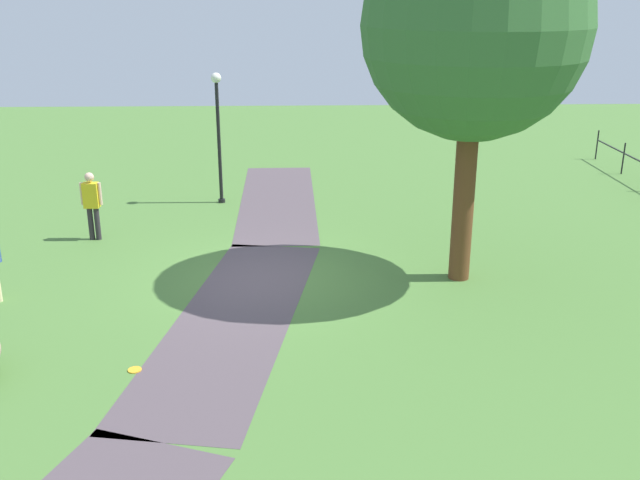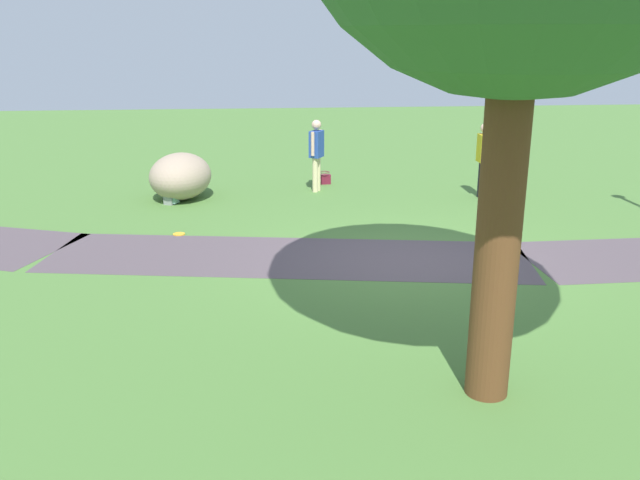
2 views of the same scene
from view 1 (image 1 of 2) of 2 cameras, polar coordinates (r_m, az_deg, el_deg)
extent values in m
plane|color=#4C7736|center=(15.47, -4.29, -3.02)|extent=(48.00, 48.00, 0.00)
cube|color=#52464C|center=(21.13, -3.36, 3.18)|extent=(8.03, 2.23, 0.01)
cube|color=#52464C|center=(13.72, -6.71, -6.10)|extent=(8.24, 3.42, 0.01)
cylinder|color=brown|center=(15.15, 11.31, 3.46)|extent=(0.44, 0.44, 3.64)
sphere|color=#386933|center=(14.61, 12.20, 16.25)|extent=(4.41, 4.41, 4.41)
cylinder|color=black|center=(21.06, -7.77, 3.10)|extent=(0.20, 0.20, 0.10)
cylinder|color=black|center=(20.67, -7.98, 7.51)|extent=(0.10, 0.10, 3.40)
sphere|color=white|center=(20.38, -8.22, 12.58)|extent=(0.28, 0.28, 0.28)
cylinder|color=#2C272D|center=(18.48, -17.19, 1.26)|extent=(0.13, 0.13, 0.82)
cylinder|color=#2C272D|center=(18.53, -17.66, 1.26)|extent=(0.13, 0.13, 0.82)
cube|color=yellow|center=(18.30, -17.65, 3.40)|extent=(0.25, 0.37, 0.62)
cylinder|color=beige|center=(18.23, -17.00, 3.51)|extent=(0.08, 0.08, 0.55)
cylinder|color=beige|center=(18.36, -18.31, 3.49)|extent=(0.08, 0.08, 0.55)
sphere|color=beige|center=(18.19, -17.79, 4.76)|extent=(0.22, 0.22, 0.22)
cylinder|color=gold|center=(12.24, -14.44, -9.91)|extent=(0.22, 0.22, 0.02)
cylinder|color=black|center=(28.02, 21.06, 7.04)|extent=(0.05, 0.05, 1.05)
cylinder|color=black|center=(26.05, 22.85, 5.96)|extent=(0.05, 0.05, 1.05)
camera|label=2|loc=(15.31, 36.30, 6.97)|focal=37.43mm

